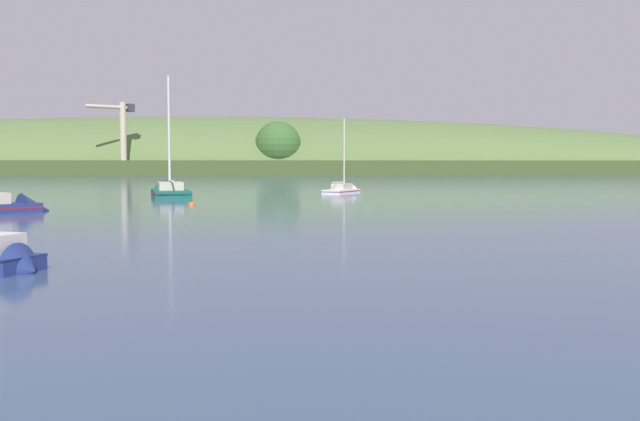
{
  "coord_description": "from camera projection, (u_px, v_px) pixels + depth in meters",
  "views": [
    {
      "loc": [
        -2.85,
        -2.56,
        3.45
      ],
      "look_at": [
        0.74,
        29.69,
        1.29
      ],
      "focal_mm": 40.22,
      "sensor_mm": 36.0,
      "label": 1
    }
  ],
  "objects": [
    {
      "name": "sailboat_midwater_white",
      "position": [
        344.0,
        192.0,
        80.78
      ],
      "size": [
        5.23,
        6.3,
        9.47
      ],
      "rotation": [
        0.0,
        0.0,
        0.98
      ],
      "color": "white",
      "rests_on": "ground"
    },
    {
      "name": "far_shoreline_hill",
      "position": [
        215.0,
        172.0,
        242.8
      ],
      "size": [
        517.34,
        112.35,
        37.96
      ],
      "rotation": [
        0.0,
        0.0,
        -0.05
      ],
      "color": "#3C4E24",
      "rests_on": "ground"
    },
    {
      "name": "mooring_buoy_foreground",
      "position": [
        192.0,
        205.0,
        58.39
      ],
      "size": [
        0.54,
        0.54,
        0.62
      ],
      "color": "#EA5B19",
      "rests_on": "ground"
    },
    {
      "name": "sailboat_near_mooring",
      "position": [
        170.0,
        194.0,
        73.1
      ],
      "size": [
        4.92,
        9.87,
        13.85
      ],
      "rotation": [
        0.0,
        0.0,
        1.74
      ],
      "color": "#0F564C",
      "rests_on": "ground"
    },
    {
      "name": "dockside_crane",
      "position": [
        122.0,
        140.0,
        202.35
      ],
      "size": [
        12.62,
        8.88,
        20.49
      ],
      "rotation": [
        0.0,
        0.0,
        3.7
      ],
      "color": "#4C4C51",
      "rests_on": "ground"
    }
  ]
}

